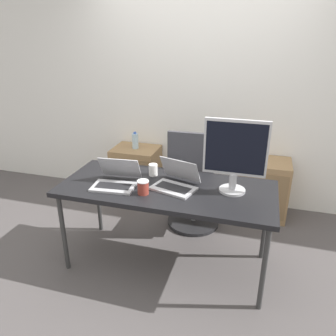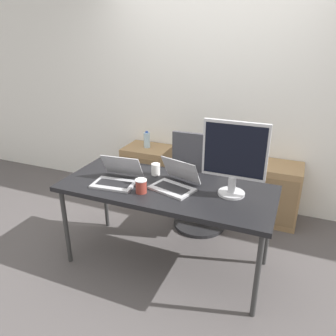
{
  "view_description": "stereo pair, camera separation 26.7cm",
  "coord_description": "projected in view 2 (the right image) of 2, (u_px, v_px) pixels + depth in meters",
  "views": [
    {
      "loc": [
        0.69,
        -2.33,
        1.95
      ],
      "look_at": [
        0.0,
        0.04,
        0.92
      ],
      "focal_mm": 35.0,
      "sensor_mm": 36.0,
      "label": 1
    },
    {
      "loc": [
        0.94,
        -2.24,
        1.95
      ],
      "look_at": [
        0.0,
        0.04,
        0.92
      ],
      "focal_mm": 35.0,
      "sensor_mm": 36.0,
      "label": 2
    }
  ],
  "objects": [
    {
      "name": "wall_back",
      "position": [
        214.0,
        94.0,
        3.67
      ],
      "size": [
        10.0,
        0.05,
        2.6
      ],
      "color": "white",
      "rests_on": "ground_plane"
    },
    {
      "name": "laptop_right",
      "position": [
        117.0,
        178.0,
        2.75
      ],
      "size": [
        0.37,
        0.36,
        0.21
      ],
      "color": "#ADADB2",
      "rests_on": "desk"
    },
    {
      "name": "water_bottle",
      "position": [
        147.0,
        140.0,
        3.93
      ],
      "size": [
        0.08,
        0.08,
        0.2
      ],
      "color": "silver",
      "rests_on": "cabinet_left"
    },
    {
      "name": "monitor",
      "position": [
        234.0,
        157.0,
        2.45
      ],
      "size": [
        0.49,
        0.21,
        0.59
      ],
      "color": "#B7B7BC",
      "rests_on": "desk"
    },
    {
      "name": "cabinet_left",
      "position": [
        148.0,
        172.0,
        4.09
      ],
      "size": [
        0.54,
        0.43,
        0.65
      ],
      "color": "#99754C",
      "rests_on": "ground_plane"
    },
    {
      "name": "ground_plane",
      "position": [
        166.0,
        262.0,
        3.0
      ],
      "size": [
        14.0,
        14.0,
        0.0
      ],
      "primitive_type": "plane",
      "color": "#514C4C"
    },
    {
      "name": "office_chair",
      "position": [
        199.0,
        192.0,
        3.35
      ],
      "size": [
        0.56,
        0.57,
        1.11
      ],
      "color": "#232326",
      "rests_on": "ground_plane"
    },
    {
      "name": "coffee_cup_white",
      "position": [
        156.0,
        169.0,
        2.9
      ],
      "size": [
        0.08,
        0.08,
        0.1
      ],
      "color": "white",
      "rests_on": "desk"
    },
    {
      "name": "coffee_cup_brown",
      "position": [
        141.0,
        186.0,
        2.57
      ],
      "size": [
        0.09,
        0.09,
        0.11
      ],
      "color": "maroon",
      "rests_on": "desk"
    },
    {
      "name": "desk",
      "position": [
        166.0,
        192.0,
        2.72
      ],
      "size": [
        1.77,
        0.76,
        0.77
      ],
      "color": "black",
      "rests_on": "ground_plane"
    },
    {
      "name": "laptop_left",
      "position": [
        175.0,
        182.0,
        2.66
      ],
      "size": [
        0.39,
        0.4,
        0.22
      ],
      "color": "#ADADB2",
      "rests_on": "desk"
    },
    {
      "name": "cabinet_right",
      "position": [
        273.0,
        193.0,
        3.55
      ],
      "size": [
        0.54,
        0.43,
        0.65
      ],
      "color": "#99754C",
      "rests_on": "ground_plane"
    }
  ]
}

